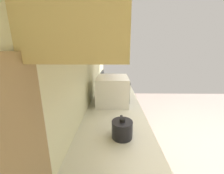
{
  "coord_description": "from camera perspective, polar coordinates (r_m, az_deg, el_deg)",
  "views": [
    {
      "loc": [
        -1.68,
        1.11,
        1.53
      ],
      "look_at": [
        -0.43,
        1.13,
        1.19
      ],
      "focal_mm": 21.37,
      "sensor_mm": 36.0,
      "label": 1
    }
  ],
  "objects": [
    {
      "name": "kettle",
      "position": [
        1.05,
        4.35,
        -17.48
      ],
      "size": [
        0.21,
        0.16,
        0.15
      ],
      "color": "black",
      "rests_on": "counter_run"
    },
    {
      "name": "wall_back",
      "position": [
        1.72,
        -11.37,
        10.75
      ],
      "size": [
        3.98,
        0.12,
        2.82
      ],
      "primitive_type": "cube",
      "color": "beige",
      "rests_on": "ground_plane"
    },
    {
      "name": "bowl",
      "position": [
        2.34,
        2.39,
        0.33
      ],
      "size": [
        0.19,
        0.19,
        0.06
      ],
      "color": "#D84C47",
      "rests_on": "counter_run"
    },
    {
      "name": "microwave",
      "position": [
        1.66,
        0.29,
        -1.16
      ],
      "size": [
        0.47,
        0.38,
        0.33
      ],
      "color": "white",
      "rests_on": "counter_run"
    },
    {
      "name": "upper_cabinets",
      "position": [
        1.25,
        -5.51,
        26.83
      ],
      "size": [
        1.62,
        0.35,
        0.59
      ],
      "color": "#DABF75"
    },
    {
      "name": "oven_range",
      "position": [
        3.21,
        1.2,
        -4.3
      ],
      "size": [
        0.7,
        0.65,
        1.08
      ],
      "color": "black",
      "rests_on": "ground_plane"
    },
    {
      "name": "counter_run",
      "position": [
        1.63,
        0.79,
        -26.44
      ],
      "size": [
        2.93,
        0.63,
        0.9
      ],
      "color": "#E1BE75",
      "rests_on": "ground_plane"
    },
    {
      "name": "ground_plane",
      "position": [
        2.53,
        29.58,
        -24.43
      ],
      "size": [
        6.17,
        6.17,
        0.0
      ],
      "primitive_type": "plane",
      "color": "gray"
    }
  ]
}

